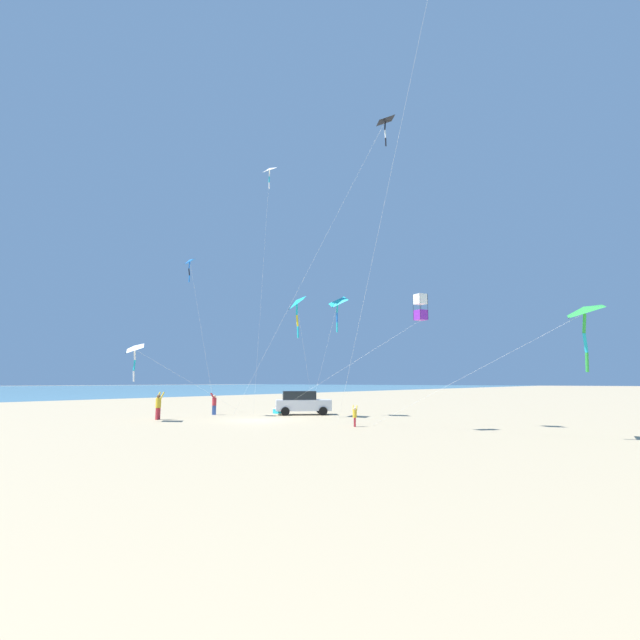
{
  "coord_description": "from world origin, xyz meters",
  "views": [
    {
      "loc": [
        -22.6,
        23.15,
        2.6
      ],
      "look_at": [
        -5.08,
        -0.18,
        6.44
      ],
      "focal_mm": 26.26,
      "sensor_mm": 36.0,
      "label": 1
    }
  ],
  "objects_px": {
    "person_child_green_jacket": "(214,403)",
    "person_child_grey_jacket": "(355,415)",
    "person_adult_flyer": "(158,405)",
    "kite_delta_purple_drifting": "(384,123)",
    "kite_delta_striped_overhead": "(584,312)",
    "kite_delta_teal_far_right": "(134,349)",
    "kite_delta_rainbow_low_near": "(269,171)",
    "kite_box_magenta_far_left": "(420,307)",
    "kite_delta_orange_high_right": "(337,302)",
    "kite_delta_white_trailing": "(296,303)",
    "cooler_box": "(277,411)",
    "parked_car": "(302,403)",
    "kite_delta_long_streamer_left": "(190,262)"
  },
  "relations": [
    {
      "from": "person_adult_flyer",
      "to": "kite_delta_long_streamer_left",
      "type": "distance_m",
      "value": 11.2
    },
    {
      "from": "kite_box_magenta_far_left",
      "to": "kite_delta_white_trailing",
      "type": "bearing_deg",
      "value": -14.78
    },
    {
      "from": "kite_delta_rainbow_low_near",
      "to": "person_child_grey_jacket",
      "type": "bearing_deg",
      "value": 166.06
    },
    {
      "from": "person_child_grey_jacket",
      "to": "kite_delta_teal_far_right",
      "type": "xyz_separation_m",
      "value": [
        13.46,
        5.96,
        4.09
      ]
    },
    {
      "from": "kite_delta_purple_drifting",
      "to": "kite_delta_long_streamer_left",
      "type": "bearing_deg",
      "value": 4.01
    },
    {
      "from": "kite_delta_orange_high_right",
      "to": "kite_delta_striped_overhead",
      "type": "relative_size",
      "value": 0.73
    },
    {
      "from": "kite_delta_purple_drifting",
      "to": "kite_box_magenta_far_left",
      "type": "bearing_deg",
      "value": -171.8
    },
    {
      "from": "person_adult_flyer",
      "to": "kite_delta_purple_drifting",
      "type": "bearing_deg",
      "value": -165.82
    },
    {
      "from": "kite_delta_teal_far_right",
      "to": "kite_delta_white_trailing",
      "type": "bearing_deg",
      "value": -123.09
    },
    {
      "from": "kite_delta_purple_drifting",
      "to": "kite_delta_long_streamer_left",
      "type": "height_order",
      "value": "kite_delta_purple_drifting"
    },
    {
      "from": "parked_car",
      "to": "kite_delta_purple_drifting",
      "type": "relative_size",
      "value": 0.24
    },
    {
      "from": "parked_car",
      "to": "person_adult_flyer",
      "type": "bearing_deg",
      "value": 63.07
    },
    {
      "from": "kite_delta_orange_high_right",
      "to": "kite_box_magenta_far_left",
      "type": "relative_size",
      "value": 0.66
    },
    {
      "from": "person_child_green_jacket",
      "to": "kite_delta_striped_overhead",
      "type": "height_order",
      "value": "kite_delta_striped_overhead"
    },
    {
      "from": "kite_delta_purple_drifting",
      "to": "kite_delta_rainbow_low_near",
      "type": "bearing_deg",
      "value": -10.71
    },
    {
      "from": "person_adult_flyer",
      "to": "kite_delta_long_streamer_left",
      "type": "xyz_separation_m",
      "value": [
        0.89,
        -2.82,
        10.81
      ]
    },
    {
      "from": "kite_delta_purple_drifting",
      "to": "kite_delta_striped_overhead",
      "type": "relative_size",
      "value": 1.45
    },
    {
      "from": "kite_delta_orange_high_right",
      "to": "kite_delta_striped_overhead",
      "type": "distance_m",
      "value": 18.48
    },
    {
      "from": "person_child_green_jacket",
      "to": "person_child_grey_jacket",
      "type": "height_order",
      "value": "person_child_green_jacket"
    },
    {
      "from": "cooler_box",
      "to": "kite_delta_long_streamer_left",
      "type": "bearing_deg",
      "value": 63.96
    },
    {
      "from": "person_adult_flyer",
      "to": "kite_delta_striped_overhead",
      "type": "bearing_deg",
      "value": -169.53
    },
    {
      "from": "person_adult_flyer",
      "to": "person_child_grey_jacket",
      "type": "relative_size",
      "value": 1.54
    },
    {
      "from": "parked_car",
      "to": "person_adult_flyer",
      "type": "relative_size",
      "value": 2.33
    },
    {
      "from": "kite_delta_orange_high_right",
      "to": "kite_delta_teal_far_right",
      "type": "bearing_deg",
      "value": 56.84
    },
    {
      "from": "kite_box_magenta_far_left",
      "to": "kite_delta_striped_overhead",
      "type": "bearing_deg",
      "value": -176.71
    },
    {
      "from": "person_child_grey_jacket",
      "to": "kite_box_magenta_far_left",
      "type": "xyz_separation_m",
      "value": [
        -4.09,
        -0.4,
        5.99
      ]
    },
    {
      "from": "kite_box_magenta_far_left",
      "to": "kite_delta_orange_high_right",
      "type": "bearing_deg",
      "value": -31.06
    },
    {
      "from": "kite_delta_orange_high_right",
      "to": "cooler_box",
      "type": "bearing_deg",
      "value": 5.14
    },
    {
      "from": "parked_car",
      "to": "cooler_box",
      "type": "xyz_separation_m",
      "value": [
        2.51,
        0.12,
        -0.74
      ]
    },
    {
      "from": "kite_delta_orange_high_right",
      "to": "person_adult_flyer",
      "type": "bearing_deg",
      "value": 51.34
    },
    {
      "from": "kite_delta_rainbow_low_near",
      "to": "kite_delta_white_trailing",
      "type": "distance_m",
      "value": 10.86
    },
    {
      "from": "kite_delta_rainbow_low_near",
      "to": "kite_box_magenta_far_left",
      "type": "distance_m",
      "value": 18.35
    },
    {
      "from": "cooler_box",
      "to": "person_child_green_jacket",
      "type": "xyz_separation_m",
      "value": [
        2.96,
        4.14,
        0.72
      ]
    },
    {
      "from": "person_child_green_jacket",
      "to": "kite_delta_striped_overhead",
      "type": "bearing_deg",
      "value": 178.46
    },
    {
      "from": "cooler_box",
      "to": "kite_delta_teal_far_right",
      "type": "xyz_separation_m",
      "value": [
        2.3,
        11.64,
        4.54
      ]
    },
    {
      "from": "parked_car",
      "to": "person_child_grey_jacket",
      "type": "height_order",
      "value": "parked_car"
    },
    {
      "from": "kite_delta_teal_far_right",
      "to": "kite_delta_long_streamer_left",
      "type": "xyz_separation_m",
      "value": [
        0.99,
        -4.92,
        7.08
      ]
    },
    {
      "from": "person_child_grey_jacket",
      "to": "kite_delta_orange_high_right",
      "type": "bearing_deg",
      "value": -48.28
    },
    {
      "from": "kite_delta_striped_overhead",
      "to": "kite_delta_rainbow_low_near",
      "type": "bearing_deg",
      "value": -3.91
    },
    {
      "from": "kite_delta_teal_far_right",
      "to": "kite_delta_long_streamer_left",
      "type": "bearing_deg",
      "value": -78.63
    },
    {
      "from": "kite_delta_rainbow_low_near",
      "to": "person_adult_flyer",
      "type": "bearing_deg",
      "value": 55.16
    },
    {
      "from": "person_child_grey_jacket",
      "to": "kite_delta_teal_far_right",
      "type": "bearing_deg",
      "value": 23.86
    },
    {
      "from": "person_adult_flyer",
      "to": "kite_delta_rainbow_low_near",
      "type": "distance_m",
      "value": 19.55
    },
    {
      "from": "kite_delta_purple_drifting",
      "to": "kite_delta_teal_far_right",
      "type": "height_order",
      "value": "kite_delta_purple_drifting"
    },
    {
      "from": "kite_box_magenta_far_left",
      "to": "kite_delta_teal_far_right",
      "type": "height_order",
      "value": "kite_box_magenta_far_left"
    },
    {
      "from": "parked_car",
      "to": "person_child_green_jacket",
      "type": "relative_size",
      "value": 2.56
    },
    {
      "from": "cooler_box",
      "to": "kite_delta_striped_overhead",
      "type": "xyz_separation_m",
      "value": [
        -23.09,
        4.83,
        5.54
      ]
    },
    {
      "from": "cooler_box",
      "to": "kite_delta_rainbow_low_near",
      "type": "height_order",
      "value": "kite_delta_rainbow_low_near"
    },
    {
      "from": "cooler_box",
      "to": "person_child_green_jacket",
      "type": "bearing_deg",
      "value": 54.45
    },
    {
      "from": "person_child_grey_jacket",
      "to": "kite_delta_white_trailing",
      "type": "relative_size",
      "value": 0.13
    }
  ]
}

